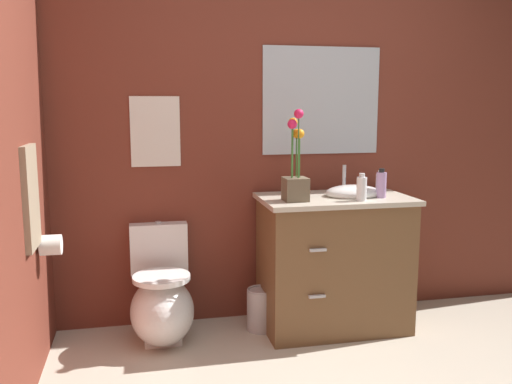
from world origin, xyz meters
TOP-DOWN VIEW (x-y plane):
  - wall_back at (0.20, 1.64)m, footprint 4.64×0.05m
  - toilet at (-0.84, 1.34)m, footprint 0.38×0.59m
  - vanity_cabinet at (0.25, 1.31)m, footprint 0.94×0.56m
  - flower_vase at (-0.03, 1.23)m, footprint 0.14×0.14m
  - soap_bottle at (0.56, 1.33)m, footprint 0.06×0.06m
  - lotion_bottle at (0.35, 1.15)m, footprint 0.06×0.06m
  - hand_wash_bottle at (0.52, 1.22)m, footprint 0.06×0.06m
  - trash_bin at (-0.21, 1.36)m, footprint 0.18×0.18m
  - wall_poster at (-0.84, 1.61)m, footprint 0.31×0.01m
  - wall_mirror at (0.25, 1.61)m, footprint 0.80×0.01m
  - hanging_towel at (-1.48, 0.98)m, footprint 0.03×0.28m
  - toilet_paper_roll at (-1.42, 1.14)m, footprint 0.11×0.11m

SIDE VIEW (x-z plane):
  - trash_bin at x=-0.21m, z-range 0.00..0.27m
  - toilet at x=-0.84m, z-range -0.10..0.59m
  - vanity_cabinet at x=0.25m, z-range -0.08..0.96m
  - toilet_paper_roll at x=-1.42m, z-range 0.62..0.74m
  - soap_bottle at x=0.56m, z-range 0.85..1.00m
  - lotion_bottle at x=0.35m, z-range 0.85..1.01m
  - hand_wash_bottle at x=0.52m, z-range 0.85..1.03m
  - hanging_towel at x=-1.48m, z-range 0.71..1.23m
  - flower_vase at x=-0.03m, z-range 0.75..1.29m
  - wall_back at x=0.20m, z-range 0.00..2.50m
  - wall_poster at x=-0.84m, z-range 1.04..1.48m
  - wall_mirror at x=0.25m, z-range 1.10..1.80m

